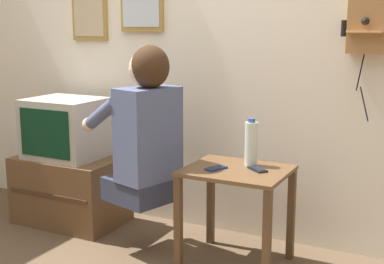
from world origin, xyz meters
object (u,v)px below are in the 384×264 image
at_px(person, 145,128).
at_px(cell_phone_held, 216,168).
at_px(television, 66,128).
at_px(cell_phone_spare, 258,169).
at_px(wall_phone_antique, 367,25).
at_px(water_bottle, 251,143).
at_px(framed_picture, 89,11).

bearing_deg(person, cell_phone_held, -68.30).
xyz_separation_m(television, cell_phone_spare, (1.42, -0.08, -0.09)).
relative_size(wall_phone_antique, cell_phone_spare, 5.40).
relative_size(wall_phone_antique, cell_phone_held, 5.27).
bearing_deg(wall_phone_antique, cell_phone_spare, -142.23).
height_order(wall_phone_antique, water_bottle, wall_phone_antique).
relative_size(person, water_bottle, 3.39).
height_order(cell_phone_held, water_bottle, water_bottle).
height_order(person, wall_phone_antique, wall_phone_antique).
distance_m(wall_phone_antique, cell_phone_spare, 0.99).
distance_m(cell_phone_spare, water_bottle, 0.17).
relative_size(person, wall_phone_antique, 1.28).
height_order(television, water_bottle, television).
relative_size(wall_phone_antique, framed_picture, 1.75).
distance_m(television, cell_phone_held, 1.22).
bearing_deg(person, water_bottle, -53.78).
bearing_deg(water_bottle, television, -179.81).
bearing_deg(framed_picture, person, -34.29).
height_order(television, cell_phone_held, television).
xyz_separation_m(person, framed_picture, (-0.79, 0.54, 0.69)).
relative_size(cell_phone_held, cell_phone_spare, 1.02).
bearing_deg(television, cell_phone_spare, -3.19).
distance_m(person, cell_phone_held, 0.48).
relative_size(television, framed_picture, 1.18).
height_order(television, cell_phone_spare, television).
distance_m(person, framed_picture, 1.18).
bearing_deg(framed_picture, cell_phone_spare, -16.08).
height_order(framed_picture, water_bottle, framed_picture).
relative_size(cell_phone_held, water_bottle, 0.50).
bearing_deg(cell_phone_spare, framed_picture, 112.47).
xyz_separation_m(television, cell_phone_held, (1.21, -0.16, -0.09)).
xyz_separation_m(television, wall_phone_antique, (1.90, 0.29, 0.69)).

